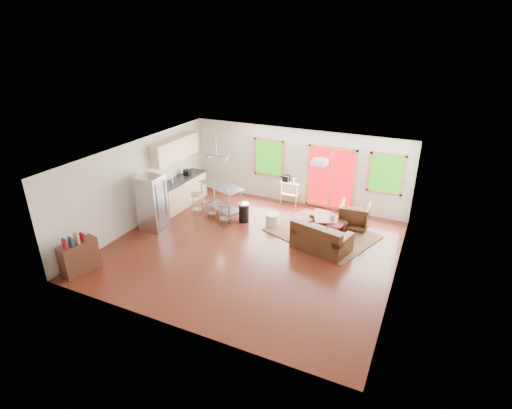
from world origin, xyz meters
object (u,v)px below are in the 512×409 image
at_px(rug, 322,233).
at_px(ottoman, 321,218).
at_px(island, 221,194).
at_px(kitchen_cart, 290,185).
at_px(refrigerator, 152,203).
at_px(coffee_table, 331,220).
at_px(loveseat, 320,239).
at_px(armchair, 354,214).

xyz_separation_m(rug, ottoman, (-0.24, 0.64, 0.16)).
relative_size(island, kitchen_cart, 1.73).
relative_size(rug, refrigerator, 1.69).
bearing_deg(coffee_table, rug, -115.99).
xyz_separation_m(loveseat, ottoman, (-0.46, 1.56, -0.14)).
bearing_deg(ottoman, armchair, 10.78).
xyz_separation_m(rug, coffee_table, (0.15, 0.32, 0.31)).
xyz_separation_m(rug, armchair, (0.74, 0.82, 0.42)).
relative_size(coffee_table, ottoman, 2.03).
relative_size(armchair, kitchen_cart, 0.87).
bearing_deg(island, loveseat, -13.78).
height_order(rug, kitchen_cart, kitchen_cart).
distance_m(rug, coffee_table, 0.47).
xyz_separation_m(coffee_table, refrigerator, (-4.83, -2.13, 0.51)).
height_order(loveseat, kitchen_cart, kitchen_cart).
distance_m(ottoman, island, 3.23).
bearing_deg(rug, loveseat, -76.72).
relative_size(armchair, ottoman, 1.62).
xyz_separation_m(coffee_table, armchair, (0.59, 0.50, 0.11)).
bearing_deg(kitchen_cart, loveseat, -54.34).
relative_size(loveseat, coffee_table, 1.54).
bearing_deg(rug, kitchen_cart, 134.43).
height_order(loveseat, coffee_table, loveseat).
distance_m(armchair, ottoman, 1.03).
xyz_separation_m(rug, kitchen_cart, (-1.67, 1.70, 0.66)).
xyz_separation_m(coffee_table, ottoman, (-0.39, 0.32, -0.15)).
bearing_deg(ottoman, refrigerator, -151.10).
xyz_separation_m(coffee_table, island, (-3.51, -0.37, 0.37)).
distance_m(rug, island, 3.43).
relative_size(rug, coffee_table, 2.62).
bearing_deg(loveseat, refrigerator, -155.53).
xyz_separation_m(ottoman, kitchen_cart, (-1.43, 1.06, 0.50)).
bearing_deg(ottoman, coffee_table, -38.92).
xyz_separation_m(armchair, kitchen_cart, (-2.41, 0.88, 0.24)).
relative_size(loveseat, armchair, 1.93).
distance_m(coffee_table, refrigerator, 5.30).
bearing_deg(island, ottoman, 12.41).
relative_size(loveseat, island, 0.98).
bearing_deg(refrigerator, rug, 18.64).
height_order(coffee_table, armchair, armchair).
bearing_deg(coffee_table, refrigerator, -156.19).
bearing_deg(island, armchair, 12.02).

